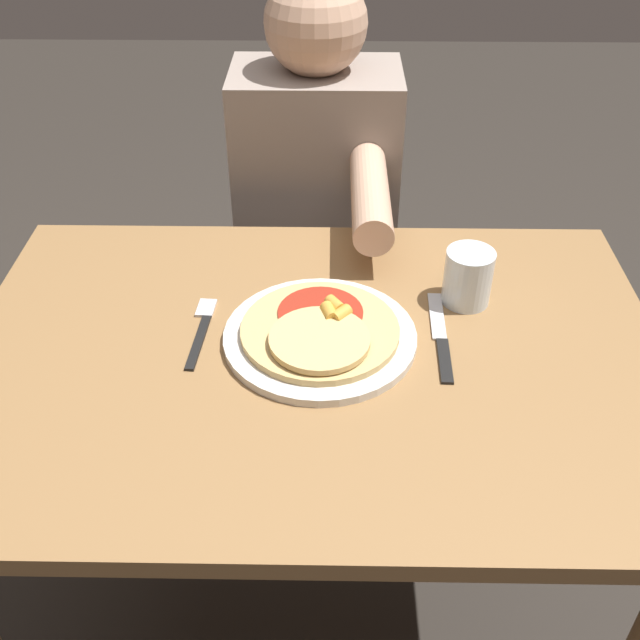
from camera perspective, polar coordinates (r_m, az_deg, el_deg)
The scene contains 8 objects.
ground_plane at distance 1.74m, azimuth -0.35°, elevation -22.46°, with size 8.00×8.00×0.00m, color #2D2823.
dining_table at distance 1.22m, azimuth -0.46°, elevation -7.36°, with size 1.07×0.74×0.78m.
plate at distance 1.15m, azimuth -0.00°, elevation -1.30°, with size 0.30×0.30×0.01m.
pizza at distance 1.14m, azimuth 0.04°, elevation -0.81°, with size 0.24×0.24×0.04m.
fork at distance 1.19m, azimuth -9.00°, elevation -0.59°, with size 0.03×0.18×0.00m.
knife at distance 1.17m, azimuth 9.17°, elevation -1.30°, with size 0.03×0.22×0.00m.
drinking_glass at distance 1.23m, azimuth 11.21°, elevation 3.23°, with size 0.08×0.08×0.09m.
person_diner at distance 1.68m, azimuth -0.20°, elevation 8.54°, with size 0.35×0.52×1.19m.
Camera 1 is at (0.02, -0.86, 1.51)m, focal length 42.00 mm.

